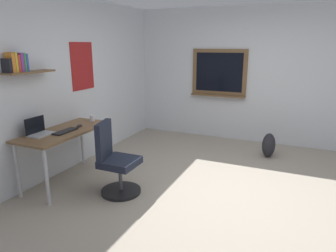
{
  "coord_description": "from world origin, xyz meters",
  "views": [
    {
      "loc": [
        -3.67,
        -0.84,
        1.88
      ],
      "look_at": [
        -0.13,
        0.73,
        0.85
      ],
      "focal_mm": 32.74,
      "sensor_mm": 36.0,
      "label": 1
    }
  ],
  "objects_px": {
    "backpack": "(269,145)",
    "computer_mouse": "(79,126)",
    "office_chair": "(115,163)",
    "coffee_mug": "(92,118)",
    "laptop": "(39,131)",
    "keyboard": "(65,131)",
    "desk": "(65,136)"
  },
  "relations": [
    {
      "from": "coffee_mug",
      "to": "keyboard",
      "type": "bearing_deg",
      "value": -175.57
    },
    {
      "from": "office_chair",
      "to": "laptop",
      "type": "relative_size",
      "value": 3.06
    },
    {
      "from": "keyboard",
      "to": "backpack",
      "type": "relative_size",
      "value": 0.89
    },
    {
      "from": "office_chair",
      "to": "computer_mouse",
      "type": "xyz_separation_m",
      "value": [
        0.22,
        0.73,
        0.36
      ]
    },
    {
      "from": "keyboard",
      "to": "office_chair",
      "type": "bearing_deg",
      "value": -85.66
    },
    {
      "from": "office_chair",
      "to": "computer_mouse",
      "type": "relative_size",
      "value": 9.13
    },
    {
      "from": "coffee_mug",
      "to": "backpack",
      "type": "height_order",
      "value": "coffee_mug"
    },
    {
      "from": "keyboard",
      "to": "backpack",
      "type": "bearing_deg",
      "value": -46.94
    },
    {
      "from": "laptop",
      "to": "computer_mouse",
      "type": "relative_size",
      "value": 2.98
    },
    {
      "from": "office_chair",
      "to": "backpack",
      "type": "distance_m",
      "value": 2.76
    },
    {
      "from": "keyboard",
      "to": "backpack",
      "type": "distance_m",
      "value": 3.33
    },
    {
      "from": "coffee_mug",
      "to": "office_chair",
      "type": "bearing_deg",
      "value": -127.11
    },
    {
      "from": "computer_mouse",
      "to": "keyboard",
      "type": "bearing_deg",
      "value": 180.0
    },
    {
      "from": "desk",
      "to": "computer_mouse",
      "type": "height_order",
      "value": "computer_mouse"
    },
    {
      "from": "laptop",
      "to": "computer_mouse",
      "type": "height_order",
      "value": "laptop"
    },
    {
      "from": "desk",
      "to": "computer_mouse",
      "type": "distance_m",
      "value": 0.25
    },
    {
      "from": "desk",
      "to": "coffee_mug",
      "type": "xyz_separation_m",
      "value": [
        0.58,
        -0.02,
        0.13
      ]
    },
    {
      "from": "desk",
      "to": "keyboard",
      "type": "xyz_separation_m",
      "value": [
        -0.07,
        -0.07,
        0.09
      ]
    },
    {
      "from": "backpack",
      "to": "computer_mouse",
      "type": "bearing_deg",
      "value": 129.28
    },
    {
      "from": "desk",
      "to": "office_chair",
      "type": "distance_m",
      "value": 0.85
    },
    {
      "from": "office_chair",
      "to": "coffee_mug",
      "type": "relative_size",
      "value": 10.33
    },
    {
      "from": "desk",
      "to": "coffee_mug",
      "type": "relative_size",
      "value": 14.73
    },
    {
      "from": "office_chair",
      "to": "coffee_mug",
      "type": "bearing_deg",
      "value": 52.89
    },
    {
      "from": "desk",
      "to": "computer_mouse",
      "type": "xyz_separation_m",
      "value": [
        0.21,
        -0.07,
        0.1
      ]
    },
    {
      "from": "office_chair",
      "to": "coffee_mug",
      "type": "distance_m",
      "value": 1.05
    },
    {
      "from": "office_chair",
      "to": "keyboard",
      "type": "height_order",
      "value": "office_chair"
    },
    {
      "from": "desk",
      "to": "backpack",
      "type": "bearing_deg",
      "value": -48.69
    },
    {
      "from": "backpack",
      "to": "keyboard",
      "type": "bearing_deg",
      "value": 133.06
    },
    {
      "from": "keyboard",
      "to": "laptop",
      "type": "bearing_deg",
      "value": 137.32
    },
    {
      "from": "desk",
      "to": "computer_mouse",
      "type": "relative_size",
      "value": 13.03
    },
    {
      "from": "laptop",
      "to": "desk",
      "type": "bearing_deg",
      "value": -25.29
    },
    {
      "from": "desk",
      "to": "office_chair",
      "type": "height_order",
      "value": "office_chair"
    }
  ]
}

